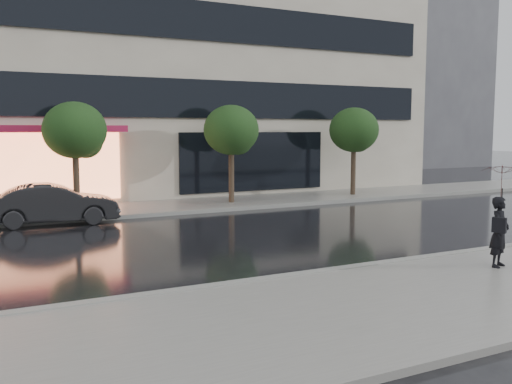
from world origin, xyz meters
TOP-DOWN VIEW (x-y plane):
  - ground at (0.00, 0.00)m, footprint 120.00×120.00m
  - sidewalk_near at (0.00, -3.25)m, footprint 60.00×4.50m
  - sidewalk_far at (0.00, 10.25)m, footprint 60.00×3.50m
  - curb_near at (0.00, -1.00)m, footprint 60.00×0.25m
  - curb_far at (0.00, 8.50)m, footprint 60.00×0.25m
  - office_building at (-0.00, 17.97)m, footprint 30.00×12.76m
  - bg_building_right at (26.00, 28.00)m, footprint 12.00×12.00m
  - tree_mid_west at (-2.94, 10.03)m, footprint 2.20×2.20m
  - tree_mid_east at (3.06, 10.03)m, footprint 2.20×2.20m
  - tree_far_east at (9.06, 10.03)m, footprint 2.20×2.20m
  - parked_car at (-4.01, 8.30)m, footprint 4.06×1.66m
  - pedestrian_with_umbrella at (3.57, -2.40)m, footprint 1.20×1.21m

SIDE VIEW (x-z plane):
  - ground at x=0.00m, z-range 0.00..0.00m
  - sidewalk_near at x=0.00m, z-range 0.00..0.12m
  - sidewalk_far at x=0.00m, z-range 0.00..0.12m
  - curb_near at x=0.00m, z-range 0.00..0.14m
  - curb_far at x=0.00m, z-range 0.00..0.14m
  - parked_car at x=-4.01m, z-range 0.00..1.31m
  - pedestrian_with_umbrella at x=3.57m, z-range 0.49..2.67m
  - tree_mid_west at x=-2.94m, z-range 0.93..4.92m
  - tree_mid_east at x=3.06m, z-range 0.93..4.92m
  - tree_far_east at x=9.06m, z-range 0.93..4.92m
  - bg_building_right at x=26.00m, z-range 0.00..16.00m
  - office_building at x=0.00m, z-range 0.00..18.00m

